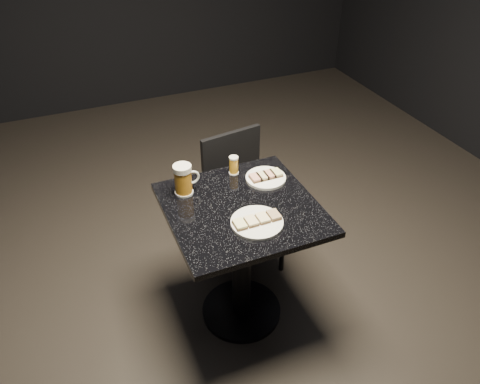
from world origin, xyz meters
The scene contains 9 objects.
floor centered at (0.00, 0.00, 0.00)m, with size 6.00×6.00×0.00m, color black.
plate_large centered at (0.01, -0.14, 0.76)m, with size 0.24×0.24×0.01m, color white.
plate_small centered at (0.20, 0.16, 0.76)m, with size 0.21×0.21×0.01m, color white.
table centered at (0.00, 0.00, 0.51)m, with size 0.70×0.70×0.75m.
beer_mug centered at (-0.22, 0.21, 0.83)m, with size 0.13×0.09×0.16m.
beer_tumbler centered at (0.07, 0.28, 0.80)m, with size 0.05×0.05×0.10m.
chair centered at (0.17, 0.40, 0.50)m, with size 0.42×0.42×0.86m.
canapes_on_plate_large centered at (0.01, -0.14, 0.77)m, with size 0.22×0.07×0.02m.
canapes_on_plate_small centered at (0.20, 0.16, 0.77)m, with size 0.17×0.07×0.02m.
Camera 1 is at (-0.68, -1.61, 2.10)m, focal length 35.00 mm.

